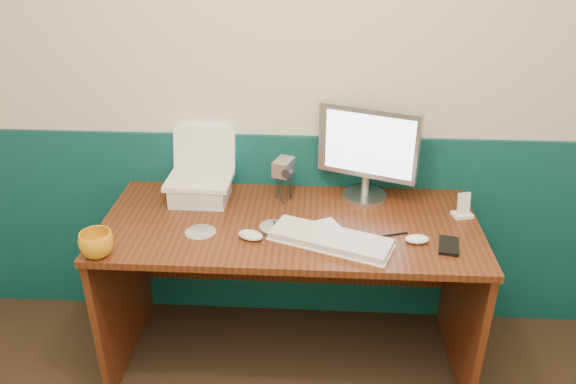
# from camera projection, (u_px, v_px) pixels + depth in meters

# --- Properties ---
(back_wall) EXTENTS (3.50, 0.04, 2.50)m
(back_wall) POSITION_uv_depth(u_px,v_px,m) (294.00, 82.00, 2.49)
(back_wall) COLOR beige
(back_wall) RESTS_ON ground
(wainscot) EXTENTS (3.48, 0.02, 1.00)m
(wainscot) POSITION_uv_depth(u_px,v_px,m) (293.00, 229.00, 2.82)
(wainscot) COLOR #083735
(wainscot) RESTS_ON ground
(desk) EXTENTS (1.60, 0.70, 0.75)m
(desk) POSITION_uv_depth(u_px,v_px,m) (290.00, 293.00, 2.56)
(desk) COLOR #3C1D0A
(desk) RESTS_ON ground
(laptop_riser) EXTENTS (0.25, 0.22, 0.09)m
(laptop_riser) POSITION_uv_depth(u_px,v_px,m) (200.00, 191.00, 2.55)
(laptop_riser) COLOR silver
(laptop_riser) RESTS_ON desk
(laptop) EXTENTS (0.29, 0.23, 0.24)m
(laptop) POSITION_uv_depth(u_px,v_px,m) (198.00, 158.00, 2.47)
(laptop) COLOR white
(laptop) RESTS_ON laptop_riser
(monitor) EXTENTS (0.46, 0.28, 0.45)m
(monitor) POSITION_uv_depth(u_px,v_px,m) (367.00, 153.00, 2.48)
(monitor) COLOR #AAABAF
(monitor) RESTS_ON desk
(keyboard) EXTENTS (0.51, 0.32, 0.03)m
(keyboard) POSITION_uv_depth(u_px,v_px,m) (330.00, 240.00, 2.23)
(keyboard) COLOR silver
(keyboard) RESTS_ON desk
(mouse_right) EXTENTS (0.10, 0.06, 0.03)m
(mouse_right) POSITION_uv_depth(u_px,v_px,m) (417.00, 239.00, 2.23)
(mouse_right) COLOR white
(mouse_right) RESTS_ON desk
(mouse_left) EXTENTS (0.12, 0.10, 0.04)m
(mouse_left) POSITION_uv_depth(u_px,v_px,m) (251.00, 235.00, 2.26)
(mouse_left) COLOR silver
(mouse_left) RESTS_ON desk
(mug) EXTENTS (0.16, 0.16, 0.10)m
(mug) POSITION_uv_depth(u_px,v_px,m) (96.00, 244.00, 2.14)
(mug) COLOR orange
(mug) RESTS_ON desk
(camcorder) EXTENTS (0.13, 0.15, 0.20)m
(camcorder) POSITION_uv_depth(u_px,v_px,m) (284.00, 181.00, 2.51)
(camcorder) COLOR #B8B7BC
(camcorder) RESTS_ON desk
(cd_spindle) EXTENTS (0.12, 0.12, 0.03)m
(cd_spindle) POSITION_uv_depth(u_px,v_px,m) (274.00, 229.00, 2.31)
(cd_spindle) COLOR silver
(cd_spindle) RESTS_ON desk
(cd_loose_a) EXTENTS (0.13, 0.13, 0.00)m
(cd_loose_a) POSITION_uv_depth(u_px,v_px,m) (200.00, 232.00, 2.31)
(cd_loose_a) COLOR silver
(cd_loose_a) RESTS_ON desk
(pen) EXTENTS (0.13, 0.05, 0.01)m
(pen) POSITION_uv_depth(u_px,v_px,m) (392.00, 235.00, 2.29)
(pen) COLOR black
(pen) RESTS_ON desk
(papers) EXTENTS (0.20, 0.17, 0.00)m
(papers) POSITION_uv_depth(u_px,v_px,m) (320.00, 227.00, 2.34)
(papers) COLOR silver
(papers) RESTS_ON desk
(dock) EXTENTS (0.09, 0.08, 0.02)m
(dock) POSITION_uv_depth(u_px,v_px,m) (462.00, 215.00, 2.43)
(dock) COLOR white
(dock) RESTS_ON desk
(music_player) EXTENTS (0.06, 0.04, 0.10)m
(music_player) POSITION_uv_depth(u_px,v_px,m) (464.00, 203.00, 2.40)
(music_player) COLOR silver
(music_player) RESTS_ON dock
(pda) EXTENTS (0.10, 0.14, 0.02)m
(pda) POSITION_uv_depth(u_px,v_px,m) (449.00, 246.00, 2.21)
(pda) COLOR black
(pda) RESTS_ON desk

